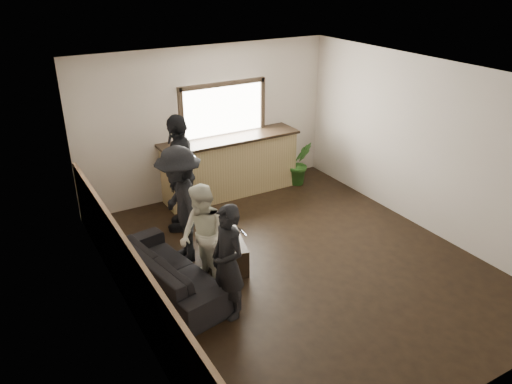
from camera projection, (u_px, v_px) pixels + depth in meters
ground at (296, 262)px, 7.51m from camera, size 5.00×6.00×0.01m
room_shell at (253, 183)px, 6.56m from camera, size 5.01×6.01×2.80m
bar_counter at (230, 162)px, 9.50m from camera, size 2.70×0.68×2.13m
sofa at (170, 270)px, 6.79m from camera, size 1.19×2.18×0.60m
coffee_table at (224, 251)px, 7.41m from camera, size 0.75×1.05×0.42m
cup_a at (214, 231)px, 7.41m from camera, size 0.18×0.18×0.11m
cup_b at (231, 239)px, 7.23m from camera, size 0.12×0.12×0.09m
potted_plant at (300, 163)px, 9.99m from camera, size 0.55×0.47×0.90m
person_a at (228, 262)px, 6.11m from camera, size 0.48×0.60×1.53m
person_b at (203, 238)px, 6.70m from camera, size 0.62×0.76×1.49m
person_c at (180, 205)px, 7.24m from camera, size 0.83×1.24×1.80m
person_d at (180, 173)px, 8.11m from camera, size 1.04×1.24×1.98m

